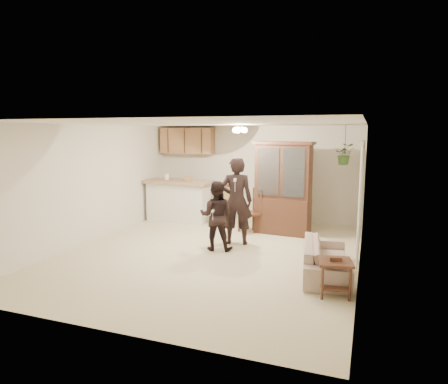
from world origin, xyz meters
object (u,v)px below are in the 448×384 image
(adult, at_px, (236,202))
(chair_hutch_right, at_px, (267,212))
(child, at_px, (216,217))
(side_table, at_px, (335,277))
(chair_bar, at_px, (221,214))
(china_hutch, at_px, (283,189))
(chair_hutch_left, at_px, (250,220))
(sofa, at_px, (326,252))

(adult, xyz_separation_m, chair_hutch_right, (0.15, 2.10, -0.62))
(child, distance_m, side_table, 2.88)
(adult, relative_size, side_table, 3.12)
(chair_bar, bearing_deg, side_table, -53.02)
(adult, relative_size, chair_bar, 1.76)
(adult, distance_m, china_hutch, 1.41)
(adult, distance_m, chair_hutch_right, 2.19)
(chair_hutch_right, bearing_deg, adult, 70.10)
(chair_hutch_left, relative_size, chair_hutch_right, 1.03)
(sofa, height_order, chair_bar, chair_bar)
(chair_bar, xyz_separation_m, chair_hutch_right, (1.07, 0.58, -0.01))
(sofa, relative_size, china_hutch, 0.88)
(child, height_order, chair_hutch_right, child)
(chair_hutch_left, bearing_deg, adult, -43.51)
(chair_hutch_right, bearing_deg, sofa, 103.03)
(adult, xyz_separation_m, chair_bar, (-0.92, 1.52, -0.61))
(adult, distance_m, child, 0.64)
(sofa, bearing_deg, adult, 50.90)
(child, xyz_separation_m, chair_hutch_left, (0.24, 1.54, -0.38))
(chair_bar, bearing_deg, child, -75.74)
(adult, bearing_deg, chair_bar, -73.25)
(adult, height_order, chair_bar, adult)
(china_hutch, distance_m, chair_hutch_left, 1.07)
(china_hutch, xyz_separation_m, chair_hutch_left, (-0.74, -0.19, -0.76))
(chair_bar, height_order, chair_hutch_left, chair_hutch_left)
(china_hutch, bearing_deg, chair_hutch_right, 127.37)
(chair_hutch_left, xyz_separation_m, chair_hutch_right, (0.15, 1.11, -0.01))
(chair_bar, bearing_deg, adult, -62.75)
(side_table, xyz_separation_m, chair_hutch_right, (-2.03, 4.16, 0.01))
(sofa, relative_size, adult, 1.04)
(sofa, distance_m, adult, 2.37)
(side_table, bearing_deg, adult, 136.57)
(sofa, xyz_separation_m, china_hutch, (-1.23, 2.39, 0.68))
(china_hutch, distance_m, chair_hutch_right, 1.33)
(china_hutch, bearing_deg, chair_hutch_left, -160.70)
(side_table, xyz_separation_m, chair_hutch_left, (-2.17, 3.06, 0.02))
(adult, bearing_deg, child, 51.76)
(child, relative_size, side_table, 2.34)
(side_table, bearing_deg, sofa, 103.64)
(child, height_order, china_hutch, china_hutch)
(sofa, relative_size, child, 1.39)
(side_table, relative_size, chair_hutch_left, 0.56)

